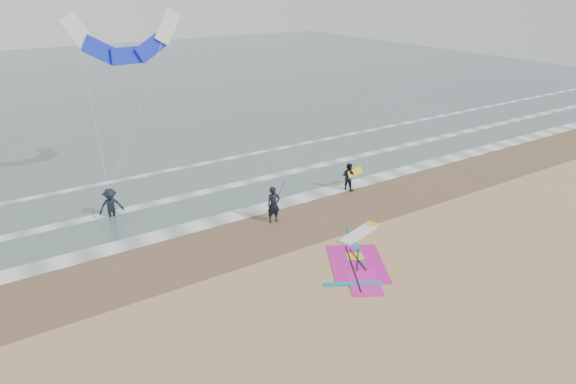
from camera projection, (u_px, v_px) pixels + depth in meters
ground at (372, 276)px, 21.08m from camera, size 120.00×120.00×0.00m
sea_water at (86, 86)px, 58.07m from camera, size 120.00×80.00×0.02m
wet_sand_band at (291, 222)px, 25.70m from camera, size 120.00×5.00×0.01m
foam_waterline at (248, 193)px, 29.12m from camera, size 120.00×9.15×0.02m
windsurf_rig at (359, 255)px, 22.61m from camera, size 5.52×5.22×0.13m
person_standing at (274, 205)px, 25.43m from camera, size 0.74×0.54×1.87m
person_walking at (348, 177)px, 29.38m from camera, size 0.87×0.96×1.62m
person_wading at (110, 200)px, 25.87m from camera, size 1.29×0.81×1.93m
held_pole at (279, 195)px, 25.41m from camera, size 0.17×0.86×1.82m
carried_kiteboard at (355, 172)px, 29.43m from camera, size 1.30×0.51×0.39m
surf_kite at (126, 43)px, 26.66m from camera, size 6.32×3.15×8.57m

